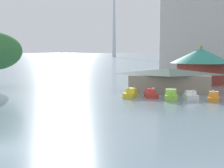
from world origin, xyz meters
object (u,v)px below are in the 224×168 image
(pedal_boat_white, at_px, (191,96))
(boathouse, at_px, (169,80))
(pedal_boat_lime, at_px, (171,96))
(background_building_block, at_px, (209,32))
(pedal_boat_yellow, at_px, (130,94))
(green_roof_pavilion, at_px, (201,64))
(pedal_boat_red, at_px, (151,94))
(pedal_boat_orange, at_px, (214,97))
(distant_broadcast_tower, at_px, (114,0))

(pedal_boat_white, relative_size, boathouse, 0.20)
(pedal_boat_lime, bearing_deg, background_building_block, 165.73)
(pedal_boat_lime, height_order, pedal_boat_white, pedal_boat_lime)
(pedal_boat_white, relative_size, background_building_block, 0.09)
(pedal_boat_white, height_order, boathouse, boathouse)
(pedal_boat_lime, bearing_deg, pedal_boat_yellow, -109.15)
(pedal_boat_lime, relative_size, green_roof_pavilion, 0.23)
(pedal_boat_red, height_order, green_roof_pavilion, green_roof_pavilion)
(pedal_boat_lime, height_order, pedal_boat_orange, pedal_boat_lime)
(pedal_boat_white, bearing_deg, pedal_boat_lime, -79.49)
(pedal_boat_yellow, bearing_deg, pedal_boat_lime, 85.57)
(green_roof_pavilion, bearing_deg, boathouse, -115.39)
(pedal_boat_yellow, xyz_separation_m, pedal_boat_red, (3.03, 0.05, -0.01))
(pedal_boat_yellow, xyz_separation_m, boathouse, (5.79, 7.22, 1.53))
(pedal_boat_red, xyz_separation_m, background_building_block, (16.11, 54.36, 11.80))
(background_building_block, bearing_deg, distant_broadcast_tower, 103.67)
(pedal_boat_red, height_order, boathouse, boathouse)
(pedal_boat_red, distance_m, boathouse, 7.83)
(boathouse, xyz_separation_m, distant_broadcast_tower, (-50.51, 309.74, 60.04))
(green_roof_pavilion, bearing_deg, pedal_boat_orange, -92.82)
(boathouse, relative_size, green_roof_pavilion, 1.11)
(pedal_boat_lime, bearing_deg, pedal_boat_white, 108.13)
(pedal_boat_lime, xyz_separation_m, pedal_boat_orange, (5.78, -0.12, -0.08))
(pedal_boat_yellow, distance_m, pedal_boat_red, 3.03)
(pedal_boat_orange, bearing_deg, distant_broadcast_tower, -156.61)
(pedal_boat_yellow, height_order, green_roof_pavilion, green_roof_pavilion)
(pedal_boat_white, bearing_deg, pedal_boat_yellow, -104.80)
(pedal_boat_orange, bearing_deg, pedal_boat_white, -97.07)
(boathouse, height_order, green_roof_pavilion, green_roof_pavilion)
(distant_broadcast_tower, bearing_deg, pedal_boat_yellow, -81.97)
(pedal_boat_yellow, distance_m, boathouse, 9.38)
(pedal_boat_red, xyz_separation_m, pedal_boat_white, (5.64, -0.99, -0.05))
(green_roof_pavilion, relative_size, distant_broadcast_tower, 0.09)
(pedal_boat_yellow, bearing_deg, pedal_boat_white, 97.54)
(pedal_boat_orange, height_order, green_roof_pavilion, green_roof_pavilion)
(pedal_boat_yellow, bearing_deg, background_building_block, 174.34)
(pedal_boat_orange, height_order, boathouse, boathouse)
(boathouse, bearing_deg, pedal_boat_lime, -89.64)
(pedal_boat_red, distance_m, pedal_boat_white, 5.73)
(pedal_boat_red, distance_m, pedal_boat_lime, 3.44)
(green_roof_pavilion, relative_size, background_building_block, 0.42)
(distant_broadcast_tower, bearing_deg, background_building_block, -76.33)
(green_roof_pavilion, bearing_deg, background_building_block, 78.94)
(pedal_boat_red, height_order, background_building_block, background_building_block)
(pedal_boat_lime, xyz_separation_m, green_roof_pavilion, (6.96, 23.92, 3.58))
(pedal_boat_orange, height_order, distant_broadcast_tower, distant_broadcast_tower)
(pedal_boat_lime, height_order, green_roof_pavilion, green_roof_pavilion)
(pedal_boat_lime, relative_size, distant_broadcast_tower, 0.02)
(pedal_boat_orange, distance_m, distant_broadcast_tower, 329.74)
(pedal_boat_red, xyz_separation_m, distant_broadcast_tower, (-47.74, 316.91, 61.57))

